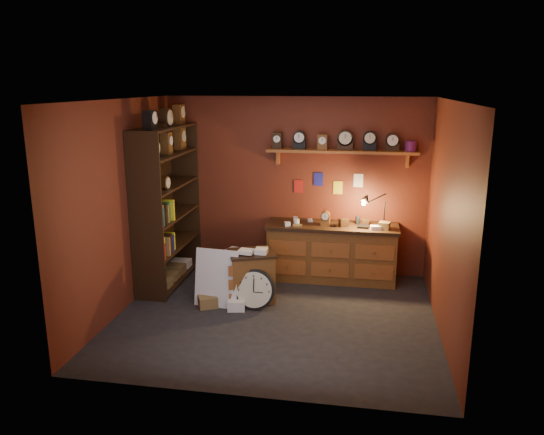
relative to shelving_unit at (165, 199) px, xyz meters
The scene contains 11 objects.
floor 2.40m from the shelving_unit, 28.68° to the right, with size 4.00×4.00×0.00m, color black.
room_shell 2.09m from the shelving_unit, 25.39° to the right, with size 4.02×3.62×2.71m.
shelving_unit is the anchor object (origin of this frame).
workbench 2.57m from the shelving_unit, 11.63° to the left, with size 1.94×0.66×1.36m.
low_cabinet 1.72m from the shelving_unit, 20.41° to the right, with size 0.75×0.70×0.78m.
big_round_clock 1.94m from the shelving_unit, 27.77° to the right, with size 0.54×0.17×0.54m.
white_panel 1.75m from the shelving_unit, 38.53° to the right, with size 0.59×0.03×0.79m, color silver.
mini_fridge 1.47m from the shelving_unit, ahead, with size 0.61×0.63×0.50m.
floor_box_a 1.68m from the shelving_unit, 44.45° to the right, with size 0.24×0.20×0.15m, color olive.
floor_box_b 1.91m from the shelving_unit, 33.47° to the right, with size 0.22×0.27×0.13m, color white.
floor_box_c 1.40m from the shelving_unit, ahead, with size 0.24×0.20×0.18m, color olive.
Camera 1 is at (1.03, -6.15, 2.89)m, focal length 35.00 mm.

